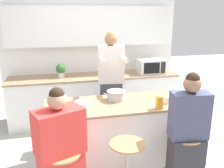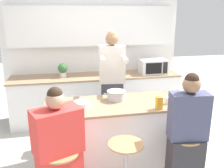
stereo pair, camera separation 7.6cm
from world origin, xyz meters
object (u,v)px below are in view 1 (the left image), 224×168
kitchen_island (113,134)px  person_wrapped_blanket (61,155)px  person_seated_near (187,138)px  potted_plant (61,70)px  juice_carton (159,102)px  bar_stool_center (127,166)px  cooking_pot (116,95)px  coffee_cup_near (167,100)px  person_cooking (111,87)px  bar_stool_rightmost (184,157)px  fruit_bowl (82,104)px  microwave (151,66)px

kitchen_island → person_wrapped_blanket: (-0.73, -0.70, 0.19)m
person_seated_near → potted_plant: 2.67m
person_wrapped_blanket → juice_carton: 1.36m
bar_stool_center → cooking_pot: bearing=85.2°
person_seated_near → coffee_cup_near: size_ratio=13.64×
person_seated_near → cooking_pot: bearing=136.0°
person_cooking → person_wrapped_blanket: person_cooking is taller
person_wrapped_blanket → coffee_cup_near: bearing=-1.6°
person_cooking → person_wrapped_blanket: (-0.87, -1.43, -0.26)m
potted_plant → coffee_cup_near: bearing=-52.5°
bar_stool_center → potted_plant: bearing=105.6°
kitchen_island → person_wrapped_blanket: bearing=-136.3°
kitchen_island → bar_stool_center: size_ratio=2.66×
bar_stool_rightmost → fruit_bowl: (-1.14, 0.65, 0.54)m
bar_stool_center → potted_plant: (-0.63, 2.25, 0.66)m
kitchen_island → cooking_pot: (0.07, 0.12, 0.52)m
bar_stool_rightmost → microwave: (0.41, 2.18, 0.65)m
kitchen_island → bar_stool_rightmost: (0.72, -0.66, -0.07)m
person_seated_near → potted_plant: person_seated_near is taller
juice_carton → potted_plant: 2.21m
person_wrapped_blanket → fruit_bowl: (0.31, 0.69, 0.29)m
fruit_bowl → juice_carton: bearing=-17.8°
bar_stool_rightmost → microwave: microwave is taller
person_seated_near → fruit_bowl: (-1.14, 0.69, 0.27)m
coffee_cup_near → person_cooking: bearing=122.1°
potted_plant → bar_stool_rightmost: bearing=-58.7°
person_wrapped_blanket → potted_plant: bearing=65.3°
bar_stool_rightmost → person_cooking: bearing=112.9°
person_cooking → microwave: (1.00, 0.79, 0.13)m
fruit_bowl → microwave: microwave is taller
person_seated_near → cooking_pot: (-0.65, 0.83, 0.31)m
bar_stool_rightmost → cooking_pot: bearing=130.0°
potted_plant → kitchen_island: bearing=-68.2°
person_wrapped_blanket → juice_carton: (1.25, 0.39, 0.34)m
juice_carton → microwave: 1.94m
person_cooking → cooking_pot: 0.62m
bar_stool_rightmost → person_cooking: 1.60m
bar_stool_rightmost → juice_carton: 0.72m
person_cooking → kitchen_island: bearing=-94.2°
kitchen_island → fruit_bowl: (-0.42, -0.01, 0.48)m
bar_stool_center → coffee_cup_near: coffee_cup_near is taller
kitchen_island → fruit_bowl: size_ratio=8.42×
fruit_bowl → microwave: (1.55, 1.54, 0.11)m
bar_stool_rightmost → person_wrapped_blanket: 1.48m
fruit_bowl → potted_plant: potted_plant is taller
person_seated_near → microwave: (0.41, 2.23, 0.38)m
kitchen_island → person_wrapped_blanket: person_wrapped_blanket is taller
person_wrapped_blanket → cooking_pot: (0.80, 0.83, 0.32)m
bar_stool_rightmost → person_cooking: size_ratio=0.37×
bar_stool_center → person_seated_near: size_ratio=0.47×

